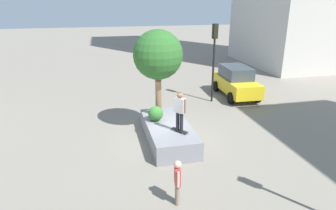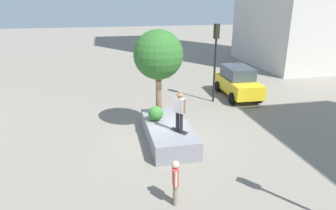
% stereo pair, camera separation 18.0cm
% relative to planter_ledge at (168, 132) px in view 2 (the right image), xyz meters
% --- Properties ---
extents(ground_plane, '(120.00, 120.00, 0.00)m').
position_rel_planter_ledge_xyz_m(ground_plane, '(-0.05, -0.09, -0.40)').
color(ground_plane, gray).
extents(planter_ledge, '(4.28, 1.87, 0.80)m').
position_rel_planter_ledge_xyz_m(planter_ledge, '(0.00, 0.00, 0.00)').
color(planter_ledge, gray).
rests_on(planter_ledge, ground).
extents(plaza_tree, '(2.23, 2.23, 4.03)m').
position_rel_planter_ledge_xyz_m(plaza_tree, '(-1.08, -0.21, 3.28)').
color(plaza_tree, brown).
rests_on(plaza_tree, planter_ledge).
extents(boxwood_shrub, '(0.68, 0.68, 0.68)m').
position_rel_planter_ledge_xyz_m(boxwood_shrub, '(-0.53, -0.46, 0.74)').
color(boxwood_shrub, '#2D6628').
rests_on(boxwood_shrub, planter_ledge).
extents(skateboard, '(0.77, 0.63, 0.07)m').
position_rel_planter_ledge_xyz_m(skateboard, '(0.91, 0.28, 0.46)').
color(skateboard, black).
rests_on(skateboard, planter_ledge).
extents(skateboarder, '(0.46, 0.44, 1.67)m').
position_rel_planter_ledge_xyz_m(skateboarder, '(0.91, 0.28, 1.44)').
color(skateboarder, black).
rests_on(skateboarder, skateboard).
extents(taxi_cab, '(4.27, 2.11, 1.96)m').
position_rel_planter_ledge_xyz_m(taxi_cab, '(-5.41, 5.80, 0.59)').
color(taxi_cab, gold).
rests_on(taxi_cab, ground).
extents(traffic_light_median, '(0.36, 0.32, 4.71)m').
position_rel_planter_ledge_xyz_m(traffic_light_median, '(-4.76, 3.90, 2.80)').
color(traffic_light_median, black).
rests_on(traffic_light_median, ground).
extents(pedestrian_crossing, '(0.50, 0.23, 1.50)m').
position_rel_planter_ledge_xyz_m(pedestrian_crossing, '(4.36, -0.71, 0.47)').
color(pedestrian_crossing, '#847056').
rests_on(pedestrian_crossing, ground).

